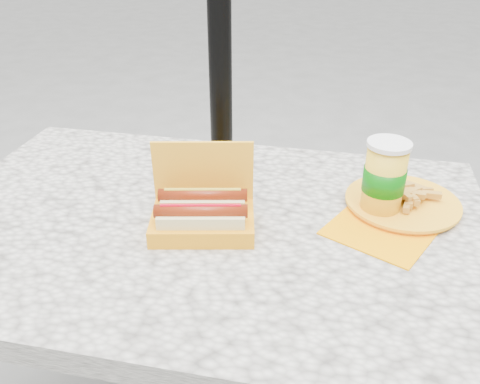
% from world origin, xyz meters
% --- Properties ---
extents(picnic_table, '(1.20, 0.80, 0.75)m').
position_xyz_m(picnic_table, '(0.00, 0.00, 0.64)').
color(picnic_table, beige).
rests_on(picnic_table, ground).
extents(umbrella_pole, '(0.05, 0.05, 2.20)m').
position_xyz_m(umbrella_pole, '(0.00, 0.16, 1.10)').
color(umbrella_pole, black).
rests_on(umbrella_pole, ground).
extents(hotdog_box, '(0.23, 0.18, 0.17)m').
position_xyz_m(hotdog_box, '(0.01, -0.04, 0.79)').
color(hotdog_box, '#F9A91D').
rests_on(hotdog_box, picnic_table).
extents(fries_plate, '(0.30, 0.36, 0.05)m').
position_xyz_m(fries_plate, '(0.41, 0.13, 0.76)').
color(fries_plate, '#FF9900').
rests_on(fries_plate, picnic_table).
extents(soda_cup, '(0.09, 0.09, 0.17)m').
position_xyz_m(soda_cup, '(0.36, 0.10, 0.83)').
color(soda_cup, yellow).
rests_on(soda_cup, picnic_table).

